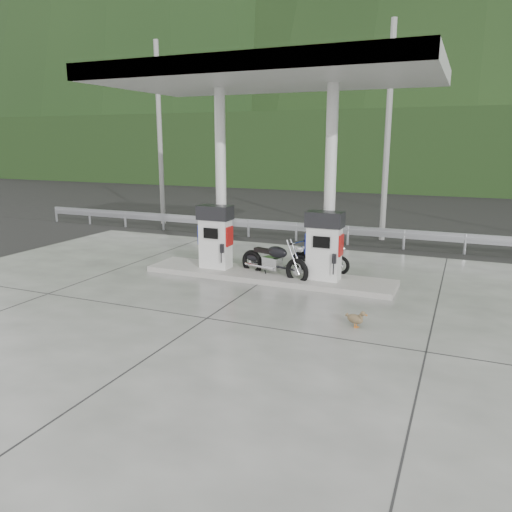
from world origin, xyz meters
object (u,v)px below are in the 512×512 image
at_px(gas_pump_left, 215,237).
at_px(motorcycle_left, 274,261).
at_px(gas_pump_right, 324,246).
at_px(duck, 355,319).
at_px(motorcycle_right, 320,259).

xyz_separation_m(gas_pump_left, motorcycle_left, (1.80, -0.01, -0.54)).
xyz_separation_m(gas_pump_right, duck, (1.44, -2.75, -0.89)).
bearing_deg(motorcycle_left, gas_pump_right, 18.12).
distance_m(motorcycle_right, duck, 4.41).
bearing_deg(gas_pump_left, duck, -30.64).
height_order(gas_pump_right, motorcycle_right, gas_pump_right).
bearing_deg(gas_pump_left, motorcycle_left, -0.34).
height_order(gas_pump_left, motorcycle_left, gas_pump_left).
relative_size(gas_pump_left, motorcycle_right, 1.09).
distance_m(gas_pump_right, duck, 3.23).
height_order(motorcycle_left, duck, motorcycle_left).
distance_m(gas_pump_left, motorcycle_right, 3.10).
relative_size(gas_pump_left, duck, 3.97).
bearing_deg(gas_pump_left, motorcycle_right, 24.18).
xyz_separation_m(gas_pump_left, gas_pump_right, (3.20, 0.00, 0.00)).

